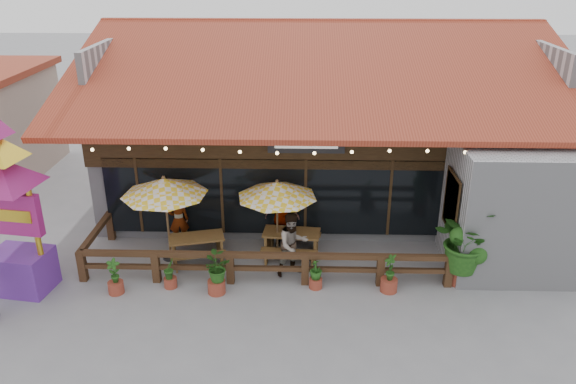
{
  "coord_description": "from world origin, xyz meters",
  "views": [
    {
      "loc": [
        -0.59,
        -13.42,
        8.2
      ],
      "look_at": [
        -1.01,
        1.5,
        1.82
      ],
      "focal_mm": 35.0,
      "sensor_mm": 36.0,
      "label": 1
    }
  ],
  "objects_px": {
    "picnic_table_right": "(292,240)",
    "thai_sign_tower": "(2,178)",
    "tropical_plant": "(464,241)",
    "umbrella_left": "(164,187)",
    "umbrella_right": "(277,190)",
    "picnic_table_left": "(197,244)"
  },
  "relations": [
    {
      "from": "picnic_table_right",
      "to": "thai_sign_tower",
      "type": "relative_size",
      "value": 0.3
    },
    {
      "from": "picnic_table_right",
      "to": "tropical_plant",
      "type": "distance_m",
      "value": 4.79
    },
    {
      "from": "umbrella_left",
      "to": "tropical_plant",
      "type": "relative_size",
      "value": 1.36
    },
    {
      "from": "umbrella_left",
      "to": "thai_sign_tower",
      "type": "height_order",
      "value": "thai_sign_tower"
    },
    {
      "from": "umbrella_left",
      "to": "umbrella_right",
      "type": "xyz_separation_m",
      "value": [
        3.11,
        0.18,
        -0.13
      ]
    },
    {
      "from": "umbrella_left",
      "to": "thai_sign_tower",
      "type": "bearing_deg",
      "value": -153.83
    },
    {
      "from": "picnic_table_left",
      "to": "tropical_plant",
      "type": "height_order",
      "value": "tropical_plant"
    },
    {
      "from": "umbrella_right",
      "to": "picnic_table_left",
      "type": "relative_size",
      "value": 1.51
    },
    {
      "from": "umbrella_right",
      "to": "thai_sign_tower",
      "type": "height_order",
      "value": "thai_sign_tower"
    },
    {
      "from": "umbrella_right",
      "to": "thai_sign_tower",
      "type": "xyz_separation_m",
      "value": [
        -6.6,
        -1.9,
        1.03
      ]
    },
    {
      "from": "picnic_table_right",
      "to": "picnic_table_left",
      "type": "bearing_deg",
      "value": -173.79
    },
    {
      "from": "thai_sign_tower",
      "to": "tropical_plant",
      "type": "xyz_separation_m",
      "value": [
        11.55,
        0.61,
        -1.89
      ]
    },
    {
      "from": "umbrella_right",
      "to": "thai_sign_tower",
      "type": "bearing_deg",
      "value": -163.94
    },
    {
      "from": "picnic_table_right",
      "to": "tropical_plant",
      "type": "relative_size",
      "value": 0.79
    },
    {
      "from": "umbrella_right",
      "to": "thai_sign_tower",
      "type": "relative_size",
      "value": 0.46
    },
    {
      "from": "picnic_table_right",
      "to": "umbrella_right",
      "type": "bearing_deg",
      "value": -172.13
    },
    {
      "from": "thai_sign_tower",
      "to": "tropical_plant",
      "type": "bearing_deg",
      "value": 3.04
    },
    {
      "from": "umbrella_left",
      "to": "tropical_plant",
      "type": "bearing_deg",
      "value": -7.8
    },
    {
      "from": "umbrella_right",
      "to": "picnic_table_left",
      "type": "bearing_deg",
      "value": -174.08
    },
    {
      "from": "picnic_table_left",
      "to": "thai_sign_tower",
      "type": "xyz_separation_m",
      "value": [
        -4.3,
        -1.66,
        2.65
      ]
    },
    {
      "from": "umbrella_left",
      "to": "picnic_table_left",
      "type": "relative_size",
      "value": 1.65
    },
    {
      "from": "tropical_plant",
      "to": "thai_sign_tower",
      "type": "bearing_deg",
      "value": -176.96
    }
  ]
}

